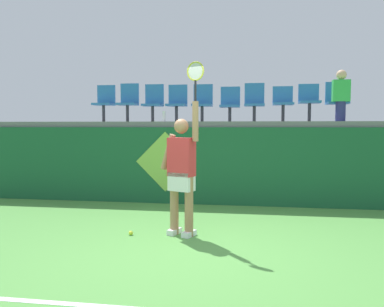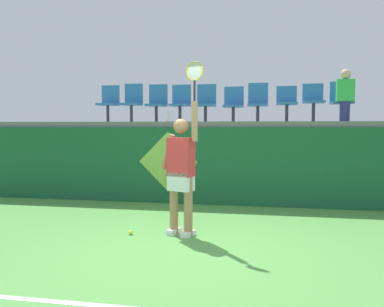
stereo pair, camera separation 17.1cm
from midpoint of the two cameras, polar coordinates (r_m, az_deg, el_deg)
ground_plane at (r=5.29m, az=-0.18°, el=-14.13°), size 40.00×40.00×0.00m
court_back_wall at (r=8.28m, az=3.97°, el=-1.80°), size 11.36×0.20×1.62m
spectator_platform at (r=9.72m, az=5.00°, el=4.20°), size 11.36×3.09×0.12m
tennis_player at (r=5.89m, az=-0.74°, el=-2.39°), size 0.72×0.38×2.58m
tennis_ball at (r=6.15m, az=-8.09°, el=-11.26°), size 0.07×0.07×0.07m
water_bottle at (r=8.60m, az=-3.05°, el=5.39°), size 0.08×0.08×0.23m
stadium_chair_0 at (r=9.64m, az=-11.43°, el=7.42°), size 0.44×0.42×0.88m
stadium_chair_1 at (r=9.44m, az=-8.11°, el=7.59°), size 0.44×0.42×0.91m
stadium_chair_2 at (r=9.27m, az=-4.54°, el=7.53°), size 0.44×0.42×0.88m
stadium_chair_3 at (r=9.14m, az=-1.11°, el=7.54°), size 0.44×0.42×0.86m
stadium_chair_4 at (r=9.04m, az=2.59°, el=7.55°), size 0.44×0.42×0.86m
stadium_chair_5 at (r=8.97m, az=6.58°, el=7.32°), size 0.44×0.42×0.80m
stadium_chair_6 at (r=8.95m, az=10.07°, el=7.53°), size 0.44×0.42×0.87m
stadium_chair_7 at (r=8.96m, az=14.09°, el=7.35°), size 0.44×0.42×0.79m
stadium_chair_8 at (r=9.01m, az=17.67°, el=7.47°), size 0.44×0.42×0.83m
stadium_chair_9 at (r=9.11m, az=21.29°, el=7.34°), size 0.44×0.42×0.87m
spectator_0 at (r=8.70m, az=21.82°, el=7.99°), size 0.34×0.21×1.05m
wall_signage_mount at (r=8.47m, az=-2.88°, el=-7.20°), size 1.27×0.01×1.53m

